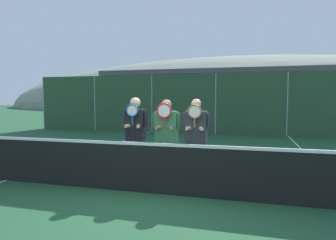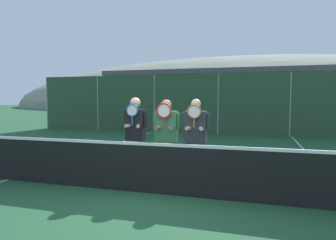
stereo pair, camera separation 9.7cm
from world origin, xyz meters
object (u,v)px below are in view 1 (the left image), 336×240
at_px(player_center_left, 166,132).
at_px(car_left_of_center, 206,113).
at_px(player_leftmost, 135,131).
at_px(player_center_right, 196,134).
at_px(car_center, 296,114).
at_px(car_far_left, 131,113).

bearing_deg(player_center_left, car_left_of_center, 94.03).
distance_m(player_leftmost, player_center_right, 1.35).
xyz_separation_m(player_center_left, car_center, (4.14, 11.26, -0.12)).
relative_size(player_leftmost, car_left_of_center, 0.43).
xyz_separation_m(player_center_right, car_left_of_center, (-1.49, 11.79, -0.14)).
bearing_deg(car_far_left, car_left_of_center, 1.57).
bearing_deg(car_left_of_center, player_leftmost, -89.29).
bearing_deg(car_left_of_center, player_center_left, -85.97).
distance_m(player_leftmost, car_far_left, 12.69).
bearing_deg(car_center, player_leftmost, -112.98).
bearing_deg(car_center, player_center_right, -107.05).
distance_m(player_center_left, player_center_right, 0.67).
xyz_separation_m(player_center_right, car_far_left, (-6.26, 11.66, -0.18)).
xyz_separation_m(player_leftmost, player_center_left, (0.68, 0.11, -0.01)).
relative_size(player_center_left, player_center_right, 0.99).
height_order(player_leftmost, player_center_right, player_leftmost).
bearing_deg(car_center, car_far_left, 178.08).
bearing_deg(player_center_right, car_far_left, 118.22).
bearing_deg(car_left_of_center, player_center_right, -82.78).
bearing_deg(car_center, car_left_of_center, 174.75).
xyz_separation_m(car_far_left, car_center, (9.73, -0.33, 0.07)).
relative_size(player_leftmost, car_far_left, 0.44).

